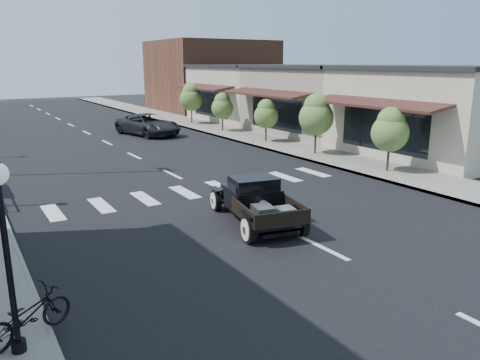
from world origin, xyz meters
TOP-DOWN VIEW (x-y plane):
  - ground at (0.00, 0.00)m, footprint 120.00×120.00m
  - road at (0.00, 15.00)m, footprint 14.00×80.00m
  - road_markings at (0.00, 10.00)m, footprint 12.00×60.00m
  - sidewalk_right at (8.50, 15.00)m, footprint 3.00×80.00m
  - storefront_near at (15.00, 4.00)m, footprint 10.00×9.00m
  - storefront_mid at (15.00, 13.00)m, footprint 10.00×9.00m
  - storefront_far at (15.00, 22.00)m, footprint 10.00×9.00m
  - far_building_right at (15.50, 32.00)m, footprint 11.00×10.00m
  - lamp_post_a at (-7.60, -4.00)m, footprint 0.36×0.36m
  - small_tree_a at (8.30, 2.10)m, footprint 1.64×1.64m
  - small_tree_b at (8.30, 7.03)m, footprint 1.83×1.83m
  - small_tree_c at (8.30, 11.64)m, footprint 1.49×1.49m
  - small_tree_d at (8.30, 17.05)m, footprint 1.54×1.54m
  - small_tree_e at (8.30, 22.02)m, footprint 1.83×1.83m
  - hotrod_pickup at (-0.41, -0.36)m, footprint 2.78×4.54m
  - second_car at (3.35, 18.67)m, footprint 3.59×5.64m
  - motorcycle at (-7.39, -3.68)m, footprint 1.76×1.22m

SIDE VIEW (x-z plane):
  - ground at x=0.00m, z-range 0.00..0.00m
  - road_markings at x=0.00m, z-range -0.03..0.03m
  - road at x=0.00m, z-range 0.00..0.02m
  - sidewalk_right at x=8.50m, z-range 0.00..0.15m
  - motorcycle at x=-7.39m, z-range 0.15..1.03m
  - second_car at x=3.35m, z-range 0.00..1.45m
  - hotrod_pickup at x=-0.41m, z-range 0.00..1.47m
  - small_tree_c at x=8.30m, z-range 0.15..2.63m
  - small_tree_d at x=8.30m, z-range 0.15..2.72m
  - small_tree_a at x=8.30m, z-range 0.15..2.89m
  - small_tree_b at x=8.30m, z-range 0.15..3.20m
  - small_tree_e at x=8.30m, z-range 0.15..3.20m
  - lamp_post_a at x=-7.60m, z-range 0.15..3.51m
  - storefront_near at x=15.00m, z-range 0.00..4.50m
  - storefront_mid at x=15.00m, z-range 0.00..4.50m
  - storefront_far at x=15.00m, z-range 0.00..4.50m
  - far_building_right at x=15.50m, z-range 0.00..7.00m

